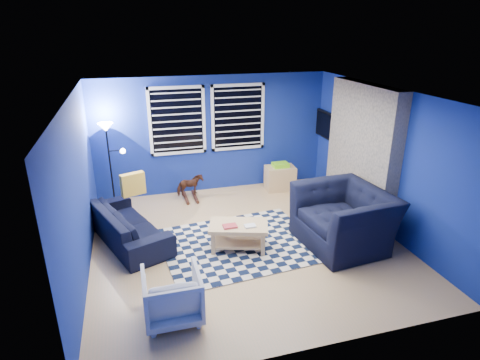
# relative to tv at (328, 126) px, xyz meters

# --- Properties ---
(floor) EXTENTS (5.00, 5.00, 0.00)m
(floor) POSITION_rel_tv_xyz_m (-2.45, -2.00, -1.40)
(floor) COLOR tan
(floor) RESTS_ON ground
(ceiling) EXTENTS (5.00, 5.00, 0.00)m
(ceiling) POSITION_rel_tv_xyz_m (-2.45, -2.00, 1.10)
(ceiling) COLOR white
(ceiling) RESTS_ON wall_back
(wall_back) EXTENTS (5.00, 0.00, 5.00)m
(wall_back) POSITION_rel_tv_xyz_m (-2.45, 0.50, -0.15)
(wall_back) COLOR navy
(wall_back) RESTS_ON floor
(wall_left) EXTENTS (0.00, 5.00, 5.00)m
(wall_left) POSITION_rel_tv_xyz_m (-4.95, -2.00, -0.15)
(wall_left) COLOR navy
(wall_left) RESTS_ON floor
(wall_right) EXTENTS (0.00, 5.00, 5.00)m
(wall_right) POSITION_rel_tv_xyz_m (0.05, -2.00, -0.15)
(wall_right) COLOR navy
(wall_right) RESTS_ON floor
(fireplace) EXTENTS (0.65, 2.00, 2.50)m
(fireplace) POSITION_rel_tv_xyz_m (-0.09, -1.50, -0.20)
(fireplace) COLOR gray
(fireplace) RESTS_ON floor
(window_left) EXTENTS (1.17, 0.06, 1.42)m
(window_left) POSITION_rel_tv_xyz_m (-3.20, 0.46, 0.20)
(window_left) COLOR black
(window_left) RESTS_ON wall_back
(window_right) EXTENTS (1.17, 0.06, 1.42)m
(window_right) POSITION_rel_tv_xyz_m (-1.90, 0.46, 0.20)
(window_right) COLOR black
(window_right) RESTS_ON wall_back
(tv) EXTENTS (0.07, 1.00, 0.58)m
(tv) POSITION_rel_tv_xyz_m (0.00, 0.00, 0.00)
(tv) COLOR black
(tv) RESTS_ON wall_right
(rug) EXTENTS (2.67, 2.22, 0.02)m
(rug) POSITION_rel_tv_xyz_m (-2.57, -2.04, -1.39)
(rug) COLOR black
(rug) RESTS_ON floor
(sofa) EXTENTS (2.16, 1.46, 0.59)m
(sofa) POSITION_rel_tv_xyz_m (-4.35, -1.37, -1.11)
(sofa) COLOR black
(sofa) RESTS_ON floor
(armchair_big) EXTENTS (1.59, 1.43, 0.95)m
(armchair_big) POSITION_rel_tv_xyz_m (-0.90, -2.47, -0.92)
(armchair_big) COLOR black
(armchair_big) RESTS_ON floor
(armchair_bent) EXTENTS (0.70, 0.72, 0.66)m
(armchair_bent) POSITION_rel_tv_xyz_m (-3.85, -3.53, -1.07)
(armchair_bent) COLOR gray
(armchair_bent) RESTS_ON floor
(rocking_horse) EXTENTS (0.38, 0.59, 0.46)m
(rocking_horse) POSITION_rel_tv_xyz_m (-3.05, 0.07, -1.10)
(rocking_horse) COLOR #4C3018
(rocking_horse) RESTS_ON floor
(coffee_table) EXTENTS (1.06, 0.80, 0.47)m
(coffee_table) POSITION_rel_tv_xyz_m (-2.62, -2.16, -1.08)
(coffee_table) COLOR tan
(coffee_table) RESTS_ON rug
(cabinet) EXTENTS (0.67, 0.47, 0.62)m
(cabinet) POSITION_rel_tv_xyz_m (-1.04, 0.06, -1.12)
(cabinet) COLOR tan
(cabinet) RESTS_ON floor
(floor_lamp) EXTENTS (0.46, 0.28, 1.70)m
(floor_lamp) POSITION_rel_tv_xyz_m (-4.58, 0.20, -0.01)
(floor_lamp) COLOR black
(floor_lamp) RESTS_ON floor
(throw_pillow) EXTENTS (0.45, 0.27, 0.41)m
(throw_pillow) POSITION_rel_tv_xyz_m (-4.20, -0.80, -0.61)
(throw_pillow) COLOR gold
(throw_pillow) RESTS_ON sofa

